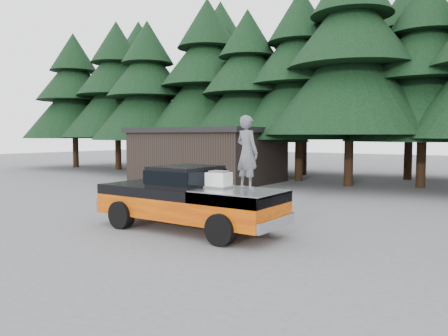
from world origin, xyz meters
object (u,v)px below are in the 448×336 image
Objects in this scene: air_compressor at (219,181)px; man_on_bed at (247,153)px; pickup_truck at (189,208)px; utility_building at (208,154)px.

air_compressor is 0.30× the size of man_on_bed.
air_compressor reaches higher than pickup_truck.
utility_building is (-7.94, 11.61, 1.00)m from pickup_truck.
utility_building reaches higher than pickup_truck.
man_on_bed reaches higher than utility_building.
utility_building is (-8.97, 11.51, 0.12)m from air_compressor.
air_compressor is (1.03, 0.10, 0.88)m from pickup_truck.
pickup_truck is 2.52m from man_on_bed.
pickup_truck is at bearing 24.80° from man_on_bed.
utility_building is (-9.78, 11.30, -0.69)m from man_on_bed.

